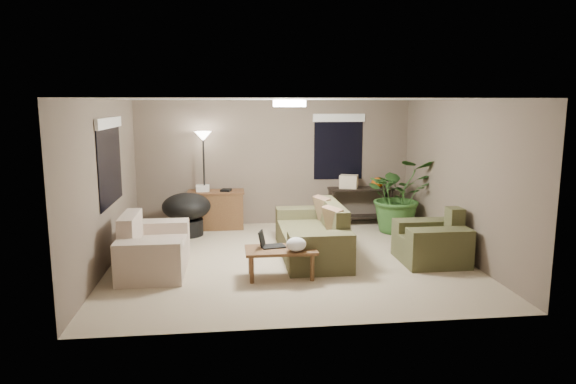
{
  "coord_description": "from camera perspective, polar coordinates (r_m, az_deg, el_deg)",
  "views": [
    {
      "loc": [
        -0.93,
        -7.77,
        2.45
      ],
      "look_at": [
        0.0,
        0.2,
        1.05
      ],
      "focal_mm": 32.0,
      "sensor_mm": 36.0,
      "label": 1
    }
  ],
  "objects": [
    {
      "name": "console_table",
      "position": [
        10.55,
        8.03,
        -1.2
      ],
      "size": [
        1.3,
        0.4,
        0.75
      ],
      "color": "black",
      "rests_on": "ground"
    },
    {
      "name": "ceiling_fixture",
      "position": [
        7.83,
        0.17,
        9.82
      ],
      "size": [
        0.5,
        0.5,
        0.1
      ],
      "primitive_type": "cylinder",
      "color": "white",
      "rests_on": "room_shell"
    },
    {
      "name": "cardboard_box",
      "position": [
        10.41,
        6.76,
        1.16
      ],
      "size": [
        0.42,
        0.37,
        0.26
      ],
      "primitive_type": "cube",
      "rotation": [
        0.0,
        0.0,
        -0.38
      ],
      "color": "beige",
      "rests_on": "console_table"
    },
    {
      "name": "window_back",
      "position": [
        10.51,
        5.64,
        6.23
      ],
      "size": [
        1.06,
        0.05,
        1.33
      ],
      "color": "black",
      "rests_on": "room_shell"
    },
    {
      "name": "desk_papers",
      "position": [
        10.1,
        -8.92,
        0.38
      ],
      "size": [
        0.69,
        0.28,
        0.12
      ],
      "color": "silver",
      "rests_on": "desk"
    },
    {
      "name": "floor_lamp",
      "position": [
        9.97,
        -9.39,
        4.86
      ],
      "size": [
        0.32,
        0.32,
        1.91
      ],
      "color": "black",
      "rests_on": "ground"
    },
    {
      "name": "desk",
      "position": [
        10.18,
        -7.98,
        -1.95
      ],
      "size": [
        1.1,
        0.5,
        0.75
      ],
      "color": "brown",
      "rests_on": "ground"
    },
    {
      "name": "houseplant",
      "position": [
        10.02,
        12.18,
        -1.21
      ],
      "size": [
        1.29,
        1.43,
        1.12
      ],
      "primitive_type": "imported",
      "color": "#2D5923",
      "rests_on": "ground"
    },
    {
      "name": "throw_pillows",
      "position": [
        8.33,
        4.62,
        -2.62
      ],
      "size": [
        0.38,
        1.4,
        0.47
      ],
      "color": "#8C7251",
      "rests_on": "main_sofa"
    },
    {
      "name": "laptop",
      "position": [
        7.34,
        -2.21,
        -5.68
      ],
      "size": [
        0.4,
        0.28,
        0.24
      ],
      "color": "black",
      "rests_on": "coffee_table"
    },
    {
      "name": "room_shell",
      "position": [
        7.92,
        0.17,
        1.18
      ],
      "size": [
        5.5,
        5.5,
        5.5
      ],
      "color": "tan",
      "rests_on": "ground"
    },
    {
      "name": "main_sofa",
      "position": [
        8.37,
        2.86,
        -5.05
      ],
      "size": [
        0.95,
        2.2,
        0.85
      ],
      "color": "brown",
      "rests_on": "ground"
    },
    {
      "name": "papasan_chair",
      "position": [
        9.73,
        -11.21,
        -2.07
      ],
      "size": [
        1.17,
        1.17,
        0.8
      ],
      "color": "black",
      "rests_on": "ground"
    },
    {
      "name": "coffee_table",
      "position": [
        7.29,
        -0.82,
        -6.77
      ],
      "size": [
        1.0,
        0.55,
        0.42
      ],
      "color": "brown",
      "rests_on": "ground"
    },
    {
      "name": "armchair",
      "position": [
        8.31,
        15.71,
        -5.5
      ],
      "size": [
        0.95,
        1.0,
        0.85
      ],
      "color": "#46472A",
      "rests_on": "ground"
    },
    {
      "name": "pumpkin",
      "position": [
        10.57,
        9.92,
        1.05
      ],
      "size": [
        0.29,
        0.29,
        0.2
      ],
      "primitive_type": "ellipsoid",
      "rotation": [
        0.0,
        0.0,
        0.22
      ],
      "color": "orange",
      "rests_on": "console_table"
    },
    {
      "name": "plastic_bag",
      "position": [
        7.13,
        0.91,
        -5.83
      ],
      "size": [
        0.31,
        0.28,
        0.2
      ],
      "primitive_type": "ellipsoid",
      "rotation": [
        0.0,
        0.0,
        0.12
      ],
      "color": "white",
      "rests_on": "coffee_table"
    },
    {
      "name": "cat_scratching_post",
      "position": [
        8.86,
        14.94,
        -5.07
      ],
      "size": [
        0.32,
        0.32,
        0.5
      ],
      "color": "tan",
      "rests_on": "ground"
    },
    {
      "name": "loveseat",
      "position": [
        7.89,
        -14.82,
        -6.27
      ],
      "size": [
        0.9,
        1.6,
        0.85
      ],
      "color": "#BCB2A0",
      "rests_on": "ground"
    },
    {
      "name": "window_left",
      "position": [
        8.3,
        -19.21,
        4.74
      ],
      "size": [
        0.05,
        1.56,
        1.33
      ],
      "color": "black",
      "rests_on": "room_shell"
    }
  ]
}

